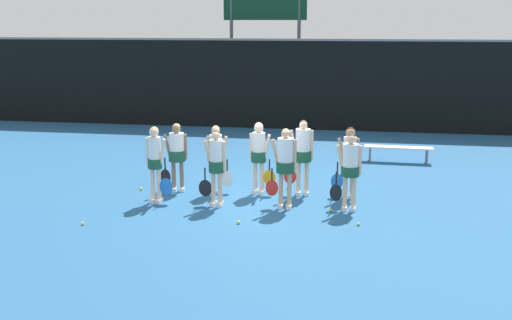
{
  "coord_description": "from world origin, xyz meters",
  "views": [
    {
      "loc": [
        2.23,
        -13.26,
        4.09
      ],
      "look_at": [
        0.02,
        0.04,
        0.94
      ],
      "focal_mm": 42.0,
      "sensor_mm": 36.0,
      "label": 1
    }
  ],
  "objects_px": {
    "player_1": "(216,162)",
    "player_6": "(259,152)",
    "tennis_ball_1": "(359,224)",
    "scoreboard": "(265,12)",
    "player_0": "(155,159)",
    "player_7": "(303,151)",
    "tennis_ball_6": "(173,177)",
    "player_2": "(285,161)",
    "bench_courtside": "(398,149)",
    "player_4": "(177,151)",
    "tennis_ball_3": "(239,222)",
    "tennis_ball_4": "(141,189)",
    "tennis_ball_5": "(83,224)",
    "player_8": "(349,156)",
    "tennis_ball_0": "(331,210)",
    "player_3": "(350,166)",
    "player_5": "(216,154)",
    "tennis_ball_2": "(288,188)"
  },
  "relations": [
    {
      "from": "player_8",
      "to": "tennis_ball_0",
      "type": "relative_size",
      "value": 25.67
    },
    {
      "from": "bench_courtside",
      "to": "tennis_ball_4",
      "type": "relative_size",
      "value": 27.95
    },
    {
      "from": "tennis_ball_2",
      "to": "tennis_ball_6",
      "type": "distance_m",
      "value": 3.21
    },
    {
      "from": "scoreboard",
      "to": "player_5",
      "type": "bearing_deg",
      "value": -87.62
    },
    {
      "from": "player_2",
      "to": "player_0",
      "type": "bearing_deg",
      "value": -177.51
    },
    {
      "from": "player_1",
      "to": "player_6",
      "type": "bearing_deg",
      "value": 61.0
    },
    {
      "from": "tennis_ball_0",
      "to": "tennis_ball_4",
      "type": "bearing_deg",
      "value": 168.78
    },
    {
      "from": "player_1",
      "to": "player_7",
      "type": "height_order",
      "value": "player_7"
    },
    {
      "from": "tennis_ball_3",
      "to": "tennis_ball_6",
      "type": "distance_m",
      "value": 4.16
    },
    {
      "from": "scoreboard",
      "to": "tennis_ball_4",
      "type": "relative_size",
      "value": 80.06
    },
    {
      "from": "player_7",
      "to": "tennis_ball_6",
      "type": "xyz_separation_m",
      "value": [
        -3.55,
        1.01,
        -1.04
      ]
    },
    {
      "from": "player_5",
      "to": "tennis_ball_4",
      "type": "distance_m",
      "value": 2.11
    },
    {
      "from": "bench_courtside",
      "to": "tennis_ball_1",
      "type": "height_order",
      "value": "bench_courtside"
    },
    {
      "from": "scoreboard",
      "to": "tennis_ball_6",
      "type": "bearing_deg",
      "value": -96.22
    },
    {
      "from": "bench_courtside",
      "to": "tennis_ball_0",
      "type": "relative_size",
      "value": 30.51
    },
    {
      "from": "tennis_ball_1",
      "to": "player_1",
      "type": "bearing_deg",
      "value": 164.88
    },
    {
      "from": "tennis_ball_3",
      "to": "tennis_ball_6",
      "type": "height_order",
      "value": "tennis_ball_3"
    },
    {
      "from": "player_5",
      "to": "tennis_ball_3",
      "type": "height_order",
      "value": "player_5"
    },
    {
      "from": "player_8",
      "to": "tennis_ball_5",
      "type": "xyz_separation_m",
      "value": [
        -5.33,
        -2.92,
        -0.96
      ]
    },
    {
      "from": "player_3",
      "to": "player_4",
      "type": "xyz_separation_m",
      "value": [
        -4.17,
        0.87,
        -0.02
      ]
    },
    {
      "from": "player_2",
      "to": "scoreboard",
      "type": "bearing_deg",
      "value": 102.21
    },
    {
      "from": "tennis_ball_1",
      "to": "tennis_ball_4",
      "type": "distance_m",
      "value": 5.6
    },
    {
      "from": "tennis_ball_2",
      "to": "tennis_ball_4",
      "type": "distance_m",
      "value": 3.64
    },
    {
      "from": "player_1",
      "to": "tennis_ball_1",
      "type": "xyz_separation_m",
      "value": [
        3.17,
        -0.86,
        -0.97
      ]
    },
    {
      "from": "player_2",
      "to": "tennis_ball_1",
      "type": "height_order",
      "value": "player_2"
    },
    {
      "from": "player_5",
      "to": "tennis_ball_2",
      "type": "xyz_separation_m",
      "value": [
        1.68,
        0.58,
        -0.93
      ]
    },
    {
      "from": "player_1",
      "to": "player_5",
      "type": "distance_m",
      "value": 1.07
    },
    {
      "from": "bench_courtside",
      "to": "player_5",
      "type": "xyz_separation_m",
      "value": [
        -4.57,
        -4.04,
        0.56
      ]
    },
    {
      "from": "player_1",
      "to": "tennis_ball_5",
      "type": "relative_size",
      "value": 25.41
    },
    {
      "from": "player_4",
      "to": "tennis_ball_6",
      "type": "height_order",
      "value": "player_4"
    },
    {
      "from": "scoreboard",
      "to": "player_2",
      "type": "relative_size",
      "value": 3.2
    },
    {
      "from": "player_4",
      "to": "tennis_ball_1",
      "type": "relative_size",
      "value": 24.11
    },
    {
      "from": "bench_courtside",
      "to": "player_1",
      "type": "bearing_deg",
      "value": -128.59
    },
    {
      "from": "tennis_ball_1",
      "to": "tennis_ball_2",
      "type": "height_order",
      "value": "tennis_ball_1"
    },
    {
      "from": "tennis_ball_3",
      "to": "tennis_ball_6",
      "type": "bearing_deg",
      "value": 126.15
    },
    {
      "from": "player_0",
      "to": "player_4",
      "type": "relative_size",
      "value": 1.05
    },
    {
      "from": "player_1",
      "to": "tennis_ball_1",
      "type": "bearing_deg",
      "value": -9.14
    },
    {
      "from": "tennis_ball_4",
      "to": "player_6",
      "type": "bearing_deg",
      "value": 3.7
    },
    {
      "from": "player_8",
      "to": "player_3",
      "type": "bearing_deg",
      "value": -87.73
    },
    {
      "from": "player_0",
      "to": "bench_courtside",
      "type": "bearing_deg",
      "value": 47.26
    },
    {
      "from": "player_8",
      "to": "tennis_ball_3",
      "type": "height_order",
      "value": "player_8"
    },
    {
      "from": "scoreboard",
      "to": "player_0",
      "type": "height_order",
      "value": "scoreboard"
    },
    {
      "from": "player_4",
      "to": "tennis_ball_3",
      "type": "distance_m",
      "value": 3.09
    },
    {
      "from": "player_7",
      "to": "bench_courtside",
      "type": "bearing_deg",
      "value": 52.08
    },
    {
      "from": "player_4",
      "to": "player_8",
      "type": "xyz_separation_m",
      "value": [
        4.14,
        0.14,
        0.0
      ]
    },
    {
      "from": "tennis_ball_5",
      "to": "scoreboard",
      "type": "bearing_deg",
      "value": 82.71
    },
    {
      "from": "tennis_ball_5",
      "to": "tennis_ball_6",
      "type": "distance_m",
      "value": 4.01
    },
    {
      "from": "tennis_ball_1",
      "to": "bench_courtside",
      "type": "bearing_deg",
      "value": 79.03
    },
    {
      "from": "player_0",
      "to": "tennis_ball_3",
      "type": "distance_m",
      "value": 2.66
    },
    {
      "from": "tennis_ball_3",
      "to": "player_8",
      "type": "bearing_deg",
      "value": 46.68
    }
  ]
}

